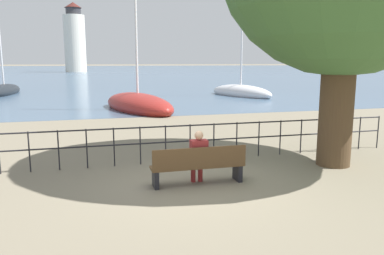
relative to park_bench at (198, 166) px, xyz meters
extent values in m
plane|color=#7A705B|center=(0.00, 0.07, -0.45)|extent=(1000.00, 1000.00, 0.00)
cube|color=#47607A|center=(0.00, 160.96, -0.44)|extent=(600.00, 300.00, 0.01)
cylinder|color=#4C3823|center=(4.01, 0.66, 1.25)|extent=(0.88, 0.88, 3.38)
cube|color=brown|center=(0.00, 0.07, -0.02)|extent=(2.16, 0.45, 0.05)
cube|color=brown|center=(0.00, -0.14, 0.23)|extent=(2.16, 0.04, 0.45)
cube|color=black|center=(-0.98, 0.07, -0.25)|extent=(0.10, 0.41, 0.40)
cube|color=black|center=(0.98, 0.07, -0.25)|extent=(0.10, 0.41, 0.40)
cylinder|color=maroon|center=(-0.06, 0.22, -0.22)|extent=(0.11, 0.11, 0.45)
cylinder|color=maroon|center=(0.11, 0.22, -0.22)|extent=(0.11, 0.11, 0.45)
cube|color=maroon|center=(0.02, 0.13, 0.05)|extent=(0.33, 0.26, 0.14)
cube|color=maroon|center=(0.02, 0.05, 0.30)|extent=(0.38, 0.24, 0.58)
sphere|color=tan|center=(0.02, 0.05, 0.70)|extent=(0.20, 0.20, 0.20)
cylinder|color=black|center=(-3.86, 2.07, 0.08)|extent=(0.04, 0.04, 1.05)
cylinder|color=black|center=(-3.16, 2.07, 0.08)|extent=(0.04, 0.04, 1.05)
cylinder|color=black|center=(-2.46, 2.07, 0.08)|extent=(0.04, 0.04, 1.05)
cylinder|color=black|center=(-1.76, 2.07, 0.08)|extent=(0.04, 0.04, 1.05)
cylinder|color=black|center=(-1.05, 2.07, 0.08)|extent=(0.04, 0.04, 1.05)
cylinder|color=black|center=(-0.35, 2.07, 0.08)|extent=(0.04, 0.04, 1.05)
cylinder|color=black|center=(0.35, 2.07, 0.08)|extent=(0.04, 0.04, 1.05)
cylinder|color=black|center=(1.05, 2.07, 0.08)|extent=(0.04, 0.04, 1.05)
cylinder|color=black|center=(1.76, 2.07, 0.08)|extent=(0.04, 0.04, 1.05)
cylinder|color=black|center=(2.46, 2.07, 0.08)|extent=(0.04, 0.04, 1.05)
cylinder|color=black|center=(3.16, 2.07, 0.08)|extent=(0.04, 0.04, 1.05)
cylinder|color=black|center=(3.86, 2.07, 0.08)|extent=(0.04, 0.04, 1.05)
cylinder|color=black|center=(4.57, 2.07, 0.08)|extent=(0.04, 0.04, 1.05)
cylinder|color=black|center=(5.27, 2.07, 0.08)|extent=(0.04, 0.04, 1.05)
cylinder|color=black|center=(5.97, 2.07, 0.08)|extent=(0.04, 0.04, 1.05)
cylinder|color=black|center=(6.68, 2.07, 0.08)|extent=(0.04, 0.04, 1.05)
cylinder|color=black|center=(0.00, 2.07, 0.57)|extent=(13.35, 0.04, 0.04)
cylinder|color=black|center=(0.00, 2.07, 0.13)|extent=(13.35, 0.04, 0.04)
ellipsoid|color=maroon|center=(0.31, 13.89, -0.16)|extent=(4.57, 7.77, 1.44)
cylinder|color=silver|center=(0.31, 13.89, 4.26)|extent=(0.14, 0.14, 7.98)
ellipsoid|color=silver|center=(9.69, 21.02, -0.18)|extent=(4.13, 7.11, 1.34)
cylinder|color=silver|center=(9.69, 21.02, 4.95)|extent=(0.14, 0.14, 9.45)
ellipsoid|color=black|center=(-9.74, 28.57, -0.20)|extent=(2.27, 8.04, 1.21)
cylinder|color=silver|center=(-6.13, 104.85, 7.43)|extent=(5.85, 5.85, 15.76)
cylinder|color=#2D2D33|center=(-6.13, 104.85, 16.27)|extent=(4.09, 4.09, 1.92)
cone|color=#4C1E19|center=(-6.13, 104.85, 18.00)|extent=(4.68, 4.68, 1.54)
camera|label=1|loc=(-2.28, -7.89, 2.32)|focal=35.00mm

